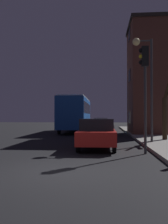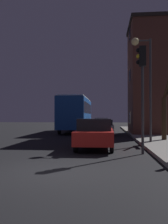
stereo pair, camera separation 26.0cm
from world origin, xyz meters
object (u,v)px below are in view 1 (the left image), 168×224
object	(u,v)px
bare_tree	(167,108)
car_mid_lane	(103,127)
traffic_light	(144,77)
bus	(76,112)
car_far_lane	(101,124)
car_near_lane	(97,133)
streetlamp	(145,68)

from	to	relation	value
bare_tree	car_mid_lane	xyz separation A→B (m)	(-4.17, 5.29, -1.51)
traffic_light	bus	size ratio (longest dim) A/B	0.48
car_mid_lane	car_far_lane	bearing A→B (deg)	92.45
bare_tree	car_mid_lane	size ratio (longest dim) A/B	1.07
car_far_lane	traffic_light	bearing A→B (deg)	-83.14
car_near_lane	car_mid_lane	xyz separation A→B (m)	(0.29, 8.96, -0.08)
bus	car_near_lane	bearing A→B (deg)	-78.71
streetlamp	traffic_light	xyz separation A→B (m)	(-0.63, -3.82, -1.15)
streetlamp	bare_tree	world-z (taller)	streetlamp
bare_tree	car_near_lane	world-z (taller)	bare_tree
traffic_light	bare_tree	distance (m)	5.94
streetlamp	car_far_lane	size ratio (longest dim) A/B	1.62
car_near_lane	car_mid_lane	distance (m)	8.96
bus	car_far_lane	world-z (taller)	bus
traffic_light	bare_tree	xyz separation A→B (m)	(2.29, 5.36, -1.18)
bare_tree	bus	size ratio (longest dim) A/B	0.41
bus	car_mid_lane	world-z (taller)	bus
car_mid_lane	car_far_lane	distance (m)	7.75
car_near_lane	car_mid_lane	world-z (taller)	car_near_lane
bare_tree	car_mid_lane	bearing A→B (deg)	128.22
bare_tree	car_near_lane	bearing A→B (deg)	-140.58
streetlamp	bus	xyz separation A→B (m)	(-5.46, 11.17, -2.44)
bare_tree	bus	bearing A→B (deg)	126.44
traffic_light	car_near_lane	world-z (taller)	traffic_light
traffic_light	bus	bearing A→B (deg)	107.85
traffic_light	car_near_lane	distance (m)	3.80
car_mid_lane	bus	bearing A→B (deg)	124.15
streetlamp	bus	world-z (taller)	streetlamp
car_near_lane	car_far_lane	world-z (taller)	car_near_lane
traffic_light	car_mid_lane	distance (m)	11.14
car_near_lane	car_far_lane	bearing A→B (deg)	90.14
streetlamp	traffic_light	bearing A→B (deg)	-99.38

